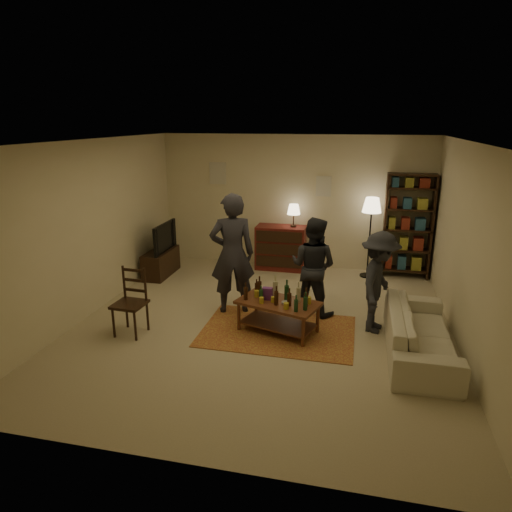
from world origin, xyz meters
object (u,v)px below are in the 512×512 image
(coffee_table, at_px, (278,305))
(dresser, at_px, (281,247))
(tv_stand, at_px, (161,256))
(person_by_sofa, at_px, (379,283))
(person_right, at_px, (313,266))
(floor_lamp, at_px, (372,210))
(bookshelf, at_px, (408,225))
(dining_chair, at_px, (131,299))
(sofa, at_px, (420,332))
(person_left, at_px, (232,254))

(coffee_table, bearing_deg, dresser, 99.03)
(tv_stand, xyz_separation_m, person_by_sofa, (4.10, -1.61, 0.36))
(person_right, bearing_deg, coffee_table, 82.05)
(floor_lamp, bearing_deg, dresser, 176.75)
(dresser, bearing_deg, bookshelf, 1.57)
(tv_stand, distance_m, person_by_sofa, 4.42)
(bookshelf, bearing_deg, dining_chair, -139.58)
(bookshelf, height_order, person_by_sofa, bookshelf)
(sofa, height_order, person_right, person_right)
(tv_stand, distance_m, dresser, 2.43)
(dining_chair, xyz_separation_m, person_right, (2.46, 1.28, 0.26))
(tv_stand, bearing_deg, person_right, -20.70)
(coffee_table, xyz_separation_m, dresser, (-0.46, 2.89, 0.06))
(floor_lamp, relative_size, person_left, 0.81)
(person_right, bearing_deg, person_left, 29.58)
(dining_chair, distance_m, person_right, 2.78)
(dining_chair, xyz_separation_m, bookshelf, (4.03, 3.43, 0.52))
(dresser, relative_size, bookshelf, 0.67)
(person_left, xyz_separation_m, person_by_sofa, (2.23, -0.20, -0.22))
(sofa, bearing_deg, floor_lamp, 12.13)
(person_left, height_order, person_by_sofa, person_left)
(coffee_table, bearing_deg, person_right, 62.96)
(coffee_table, bearing_deg, floor_lamp, 65.24)
(bookshelf, height_order, person_left, bookshelf)
(tv_stand, bearing_deg, coffee_table, -36.03)
(dining_chair, height_order, person_right, person_right)
(dining_chair, relative_size, person_left, 0.51)
(person_right, bearing_deg, dresser, -48.46)
(floor_lamp, distance_m, person_left, 3.10)
(dresser, xyz_separation_m, sofa, (2.39, -3.11, -0.17))
(dresser, distance_m, floor_lamp, 1.94)
(dining_chair, relative_size, person_right, 0.63)
(person_left, bearing_deg, person_right, 169.58)
(person_left, relative_size, person_by_sofa, 1.29)
(bookshelf, bearing_deg, person_by_sofa, -102.83)
(sofa, bearing_deg, coffee_table, 83.28)
(sofa, bearing_deg, tv_stand, 64.66)
(bookshelf, height_order, person_right, bookshelf)
(sofa, distance_m, person_right, 1.90)
(tv_stand, distance_m, sofa, 5.14)
(coffee_table, distance_m, dresser, 2.92)
(floor_lamp, height_order, person_left, person_left)
(dining_chair, xyz_separation_m, floor_lamp, (3.34, 3.27, 0.80))
(person_left, relative_size, person_right, 1.23)
(dining_chair, relative_size, sofa, 0.47)
(dresser, height_order, person_by_sofa, person_by_sofa)
(dresser, height_order, bookshelf, bookshelf)
(dining_chair, height_order, tv_stand, tv_stand)
(dresser, relative_size, person_by_sofa, 0.91)
(bookshelf, relative_size, person_right, 1.29)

